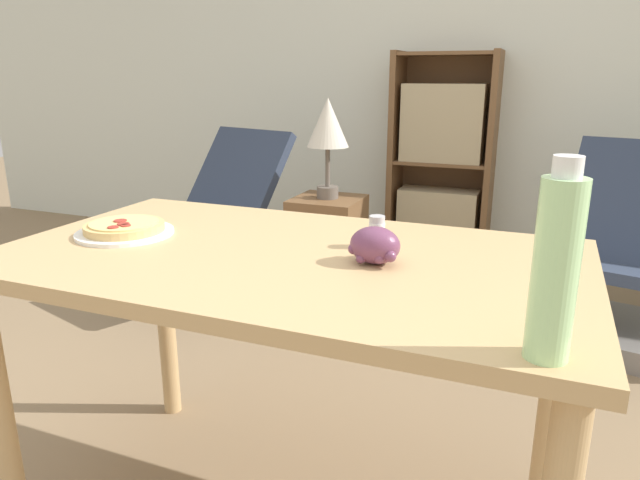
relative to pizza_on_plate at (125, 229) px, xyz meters
The scene contains 11 objects.
wall_back 2.64m from the pizza_on_plate, 78.96° to the left, with size 8.00×0.05×2.60m.
dining_table 0.47m from the pizza_on_plate, ahead, with size 1.36×0.77×0.77m.
pizza_on_plate is the anchor object (origin of this frame).
grape_bunch 0.67m from the pizza_on_plate, ahead, with size 0.11×0.09×0.08m.
drink_bottle 1.09m from the pizza_on_plate, 16.74° to the right, with size 0.07×0.07×0.30m.
salt_shaker 0.66m from the pizza_on_plate, 12.15° to the left, with size 0.04×0.04×0.08m.
lounge_chair_near 1.59m from the pizza_on_plate, 114.20° to the left, with size 0.73×0.89×0.88m.
lounge_chair_far 2.14m from the pizza_on_plate, 49.45° to the left, with size 0.70×0.87×0.88m.
bookshelf 2.40m from the pizza_on_plate, 80.30° to the left, with size 0.61×0.30×1.31m.
side_table 1.60m from the pizza_on_plate, 90.62° to the left, with size 0.34×0.34×0.56m.
table_lamp 1.52m from the pizza_on_plate, 90.62° to the left, with size 0.21×0.21×0.50m.
Camera 1 is at (0.51, -1.06, 1.17)m, focal length 32.00 mm.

